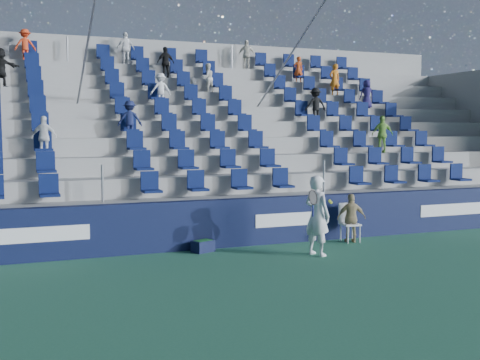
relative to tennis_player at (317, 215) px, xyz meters
name	(u,v)px	position (x,y,z in m)	size (l,w,h in m)	color
ground	(282,274)	(-1.57, -1.40, -0.94)	(70.00, 70.00, 0.00)	#2E6C4C
sponsor_wall	(228,223)	(-1.57, 1.75, -0.34)	(24.00, 0.32, 1.20)	#0F1639
grandstand	(173,154)	(-1.57, 6.85, 1.20)	(24.00, 8.17, 6.63)	#979792
tennis_player	(317,215)	(0.00, 0.00, 0.00)	(0.73, 0.80, 1.88)	white
line_judge_chair	(348,220)	(1.63, 1.26, -0.36)	(0.48, 0.49, 1.01)	white
line_judge	(351,218)	(1.63, 1.10, -0.30)	(0.75, 0.31, 1.28)	tan
ball_bin	(203,245)	(-2.35, 1.35, -0.78)	(0.60, 0.50, 0.29)	black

